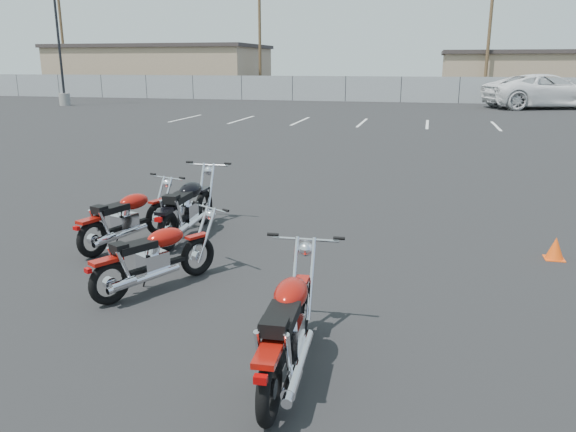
% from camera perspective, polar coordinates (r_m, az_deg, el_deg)
% --- Properties ---
extents(ground, '(120.00, 120.00, 0.00)m').
position_cam_1_polar(ground, '(7.61, -2.56, -5.79)').
color(ground, black).
rests_on(ground, ground).
extents(motorcycle_front_red, '(0.99, 1.93, 0.95)m').
position_cam_1_polar(motorcycle_front_red, '(8.95, -16.04, -0.22)').
color(motorcycle_front_red, black).
rests_on(motorcycle_front_red, ground).
extents(motorcycle_second_black, '(0.84, 2.16, 1.06)m').
position_cam_1_polar(motorcycle_second_black, '(9.18, -10.20, 0.83)').
color(motorcycle_second_black, black).
rests_on(motorcycle_second_black, ground).
extents(motorcycle_third_red, '(1.25, 1.79, 0.92)m').
position_cam_1_polar(motorcycle_third_red, '(7.13, -13.30, -4.11)').
color(motorcycle_third_red, black).
rests_on(motorcycle_third_red, ground).
extents(motorcycle_rear_red, '(0.81, 2.10, 1.03)m').
position_cam_1_polar(motorcycle_rear_red, '(5.07, 0.01, -11.28)').
color(motorcycle_rear_red, black).
rests_on(motorcycle_rear_red, ground).
extents(training_cone_near, '(0.27, 0.27, 0.32)m').
position_cam_1_polar(training_cone_near, '(8.95, 25.52, -2.97)').
color(training_cone_near, '#FF500D').
rests_on(training_cone_near, ground).
extents(light_pole_west, '(0.80, 0.70, 9.13)m').
position_cam_1_polar(light_pole_west, '(40.61, -22.01, 13.61)').
color(light_pole_west, gray).
rests_on(light_pole_west, ground).
extents(chainlink_fence, '(80.06, 0.06, 1.80)m').
position_cam_1_polar(chainlink_fence, '(41.90, 11.42, 12.49)').
color(chainlink_fence, gray).
rests_on(chainlink_fence, ground).
extents(tan_building_west, '(18.40, 10.40, 4.30)m').
position_cam_1_polar(tan_building_west, '(54.41, -12.68, 14.33)').
color(tan_building_west, '#9D8565').
rests_on(tan_building_west, ground).
extents(tan_building_east, '(14.40, 9.40, 3.70)m').
position_cam_1_polar(tan_building_east, '(51.43, 23.49, 13.10)').
color(tan_building_east, '#9D8565').
rests_on(tan_building_east, ground).
extents(utility_pole_a, '(1.80, 0.24, 9.00)m').
position_cam_1_polar(utility_pole_a, '(55.93, -21.93, 16.25)').
color(utility_pole_a, '#4E3A24').
rests_on(utility_pole_a, ground).
extents(utility_pole_b, '(1.80, 0.24, 9.00)m').
position_cam_1_polar(utility_pole_b, '(48.90, -2.88, 17.57)').
color(utility_pole_b, '#4E3A24').
rests_on(utility_pole_b, ground).
extents(utility_pole_c, '(1.80, 0.24, 9.00)m').
position_cam_1_polar(utility_pole_c, '(46.02, 19.75, 16.88)').
color(utility_pole_c, '#4E3A24').
rests_on(utility_pole_c, ground).
extents(parking_line_stripes, '(15.12, 4.00, 0.01)m').
position_cam_1_polar(parking_line_stripes, '(27.32, 4.37, 9.51)').
color(parking_line_stripes, silver).
rests_on(parking_line_stripes, ground).
extents(white_van, '(6.05, 9.30, 3.28)m').
position_cam_1_polar(white_van, '(38.90, 24.88, 12.32)').
color(white_van, white).
rests_on(white_van, ground).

